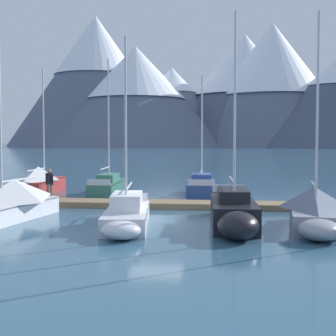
{
  "coord_description": "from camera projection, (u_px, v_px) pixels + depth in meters",
  "views": [
    {
      "loc": [
        2.72,
        -22.68,
        3.7
      ],
      "look_at": [
        0.0,
        6.0,
        2.0
      ],
      "focal_mm": 53.15,
      "sensor_mm": 36.0,
      "label": 1
    }
  ],
  "objects": [
    {
      "name": "sailboat_second_berth",
      "position": [
        6.0,
        202.0,
        22.34
      ],
      "size": [
        3.12,
        7.74,
        7.9
      ],
      "color": "white",
      "rests_on": "ground"
    },
    {
      "name": "person_on_dock",
      "position": [
        49.0,
        182.0,
        28.16
      ],
      "size": [
        0.53,
        0.37,
        1.69
      ],
      "color": "brown",
      "rests_on": "dock"
    },
    {
      "name": "mountain_west_summit",
      "position": [
        96.0,
        78.0,
        249.05
      ],
      "size": [
        87.2,
        87.2,
        65.03
      ],
      "color": "slate",
      "rests_on": "ground"
    },
    {
      "name": "sailboat_far_berth",
      "position": [
        202.0,
        186.0,
        32.54
      ],
      "size": [
        1.87,
        6.57,
        7.79
      ],
      "color": "navy",
      "rests_on": "ground"
    },
    {
      "name": "ground_plane",
      "position": [
        156.0,
        219.0,
        23.01
      ],
      "size": [
        700.0,
        700.0,
        0.0
      ],
      "primitive_type": "plane",
      "color": "#335B75"
    },
    {
      "name": "mountain_shoulder_ridge",
      "position": [
        172.0,
        106.0,
        250.38
      ],
      "size": [
        72.05,
        72.05,
        39.41
      ],
      "color": "slate",
      "rests_on": "ground"
    },
    {
      "name": "sailboat_outer_slip",
      "position": [
        233.0,
        211.0,
        20.86
      ],
      "size": [
        1.99,
        7.45,
        8.85
      ],
      "color": "black",
      "rests_on": "ground"
    },
    {
      "name": "mountain_central_massif",
      "position": [
        136.0,
        93.0,
        232.11
      ],
      "size": [
        85.04,
        85.04,
        46.75
      ],
      "color": "slate",
      "rests_on": "ground"
    },
    {
      "name": "sailboat_mid_dock_starboard",
      "position": [
        127.0,
        214.0,
        20.81
      ],
      "size": [
        2.34,
        6.73,
        7.86
      ],
      "color": "silver",
      "rests_on": "ground"
    },
    {
      "name": "sailboat_mid_dock_port",
      "position": [
        109.0,
        185.0,
        33.69
      ],
      "size": [
        1.75,
        7.12,
        9.04
      ],
      "color": "#336B56",
      "rests_on": "ground"
    },
    {
      "name": "mountain_north_horn",
      "position": [
        336.0,
        102.0,
        220.72
      ],
      "size": [
        81.07,
        81.07,
        39.36
      ],
      "color": "#424C60",
      "rests_on": "ground"
    },
    {
      "name": "sailboat_nearest_berth",
      "position": [
        41.0,
        180.0,
        33.93
      ],
      "size": [
        2.12,
        6.82,
        8.5
      ],
      "color": "#B2332D",
      "rests_on": "ground"
    },
    {
      "name": "mountain_rear_spur",
      "position": [
        272.0,
        80.0,
        240.59
      ],
      "size": [
        84.42,
        84.42,
        59.65
      ],
      "color": "slate",
      "rests_on": "ground"
    },
    {
      "name": "sailboat_end_of_dock",
      "position": [
        315.0,
        210.0,
        20.35
      ],
      "size": [
        2.55,
        6.09,
        8.71
      ],
      "color": "#93939E",
      "rests_on": "ground"
    },
    {
      "name": "dock",
      "position": [
        165.0,
        204.0,
        26.98
      ],
      "size": [
        22.54,
        2.62,
        0.3
      ],
      "color": "#846B4C",
      "rests_on": "ground"
    },
    {
      "name": "mountain_east_summit",
      "position": [
        244.0,
        86.0,
        253.17
      ],
      "size": [
        92.41,
        92.41,
        56.89
      ],
      "color": "#424C60",
      "rests_on": "ground"
    }
  ]
}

